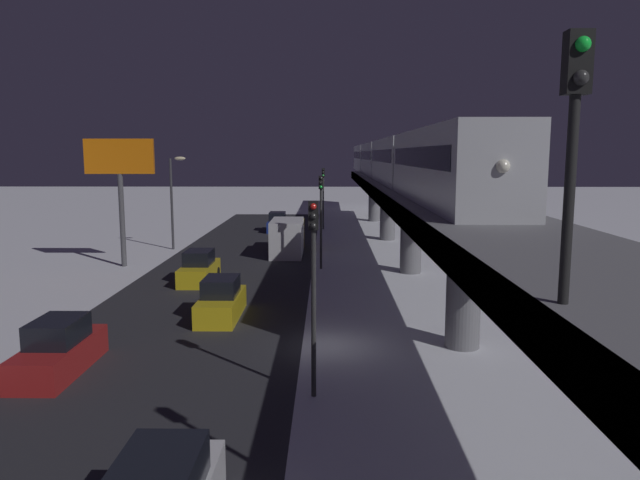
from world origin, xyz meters
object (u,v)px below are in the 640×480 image
(sedan_red, at_px, (59,351))
(traffic_light_mid, at_px, (321,208))
(rail_signal, at_px, (574,121))
(box_truck, at_px, (288,237))
(sedan_blue, at_px, (277,223))
(sedan_yellow_2, at_px, (221,301))
(subway_train, at_px, (387,159))
(traffic_light_near, at_px, (314,270))
(sedan_yellow, at_px, (199,269))
(commercial_billboard, at_px, (120,169))
(traffic_light_far, at_px, (323,189))

(sedan_red, xyz_separation_m, traffic_light_mid, (-9.30, -19.69, 3.40))
(rail_signal, height_order, traffic_light_mid, rail_signal)
(box_truck, bearing_deg, sedan_blue, -81.74)
(sedan_yellow_2, bearing_deg, rail_signal, -65.45)
(subway_train, height_order, traffic_light_near, subway_train)
(sedan_yellow, distance_m, commercial_billboard, 10.18)
(rail_signal, height_order, sedan_yellow_2, rail_signal)
(rail_signal, height_order, traffic_light_near, rail_signal)
(rail_signal, xyz_separation_m, box_truck, (6.72, -37.81, -6.99))
(commercial_billboard, bearing_deg, sedan_blue, -115.48)
(subway_train, relative_size, sedan_yellow, 15.81)
(sedan_yellow_2, xyz_separation_m, box_truck, (-2.00, -18.72, 0.55))
(rail_signal, distance_m, traffic_light_far, 53.56)
(subway_train, distance_m, rail_signal, 47.11)
(sedan_red, bearing_deg, sedan_yellow_2, -122.17)
(sedan_yellow_2, relative_size, commercial_billboard, 0.52)
(sedan_yellow_2, bearing_deg, sedan_red, -122.17)
(subway_train, xyz_separation_m, box_truck, (8.68, 9.25, -6.04))
(box_truck, bearing_deg, subway_train, -133.21)
(traffic_light_mid, distance_m, commercial_billboard, 14.19)
(sedan_blue, bearing_deg, commercial_billboard, -115.48)
(sedan_blue, height_order, box_truck, box_truck)
(sedan_yellow_2, distance_m, commercial_billboard, 17.15)
(sedan_yellow_2, height_order, traffic_light_mid, traffic_light_mid)
(sedan_yellow_2, relative_size, box_truck, 0.63)
(sedan_yellow_2, height_order, sedan_blue, same)
(subway_train, bearing_deg, sedan_blue, -23.01)
(traffic_light_far, bearing_deg, sedan_yellow, 73.96)
(traffic_light_mid, height_order, traffic_light_far, same)
(sedan_yellow, distance_m, box_truck, 11.70)
(sedan_red, bearing_deg, sedan_yellow, -96.68)
(traffic_light_near, bearing_deg, rail_signal, 112.56)
(rail_signal, relative_size, sedan_yellow_2, 0.86)
(subway_train, xyz_separation_m, sedan_yellow_2, (10.68, 27.96, -6.59))
(traffic_light_near, xyz_separation_m, traffic_light_far, (0.00, -43.56, 0.00))
(sedan_yellow_2, height_order, box_truck, box_truck)
(rail_signal, xyz_separation_m, sedan_red, (13.32, -11.78, -7.54))
(sedan_red, bearing_deg, rail_signal, 138.52)
(traffic_light_far, bearing_deg, traffic_light_mid, 90.00)
(sedan_red, xyz_separation_m, traffic_light_near, (-9.30, 2.10, 3.40))
(rail_signal, bearing_deg, sedan_yellow, -67.01)
(rail_signal, bearing_deg, sedan_blue, -80.40)
(traffic_light_far, xyz_separation_m, commercial_billboard, (13.92, 21.01, 2.63))
(box_truck, bearing_deg, sedan_yellow_2, 83.90)
(sedan_yellow, xyz_separation_m, sedan_blue, (-2.80, -24.44, 0.01))
(subway_train, distance_m, box_truck, 14.05)
(sedan_yellow_2, height_order, traffic_light_near, traffic_light_near)
(traffic_light_near, xyz_separation_m, commercial_billboard, (13.92, -22.55, 2.63))
(sedan_yellow, xyz_separation_m, commercial_billboard, (6.42, -5.08, 6.04))
(sedan_red, xyz_separation_m, commercial_billboard, (4.62, -20.46, 6.03))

